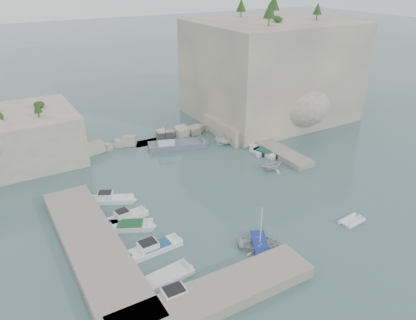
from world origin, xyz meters
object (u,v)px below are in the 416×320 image
motorboat_d (156,250)px  tender_east_d (229,144)px  inflatable_dinghy (351,222)px  motorboat_a (112,202)px  tender_east_b (264,154)px  motorboat_b (128,219)px  motorboat_e (169,278)px  rowboat (260,246)px  tender_east_c (256,150)px  work_boat (177,147)px  motorboat_f (183,297)px  motorboat_c (130,228)px  tender_east_a (271,169)px

motorboat_d → tender_east_d: size_ratio=1.24×
inflatable_dinghy → motorboat_a: bearing=135.0°
tender_east_b → motorboat_b: bearing=88.8°
motorboat_e → rowboat: bearing=-9.0°
tender_east_c → work_boat: bearing=69.5°
motorboat_b → inflatable_dinghy: 24.49m
work_boat → motorboat_f: bearing=-98.0°
rowboat → tender_east_c: bearing=-8.1°
rowboat → inflatable_dinghy: size_ratio=1.42×
motorboat_d → work_boat: (13.06, 21.56, 0.00)m
motorboat_a → tender_east_d: (21.54, 7.66, 0.00)m
motorboat_a → work_boat: 17.35m
inflatable_dinghy → tender_east_d: size_ratio=0.66×
motorboat_f → tender_east_c: motorboat_f is taller
motorboat_a → inflatable_dinghy: size_ratio=1.78×
motorboat_a → rowboat: size_ratio=1.25×
inflatable_dinghy → tender_east_d: bearing=83.5°
tender_east_c → tender_east_d: tender_east_d is taller
motorboat_c → motorboat_f: motorboat_f is taller
tender_east_a → tender_east_c: size_ratio=0.65×
tender_east_b → work_boat: (-10.08, 8.81, 0.00)m
tender_east_b → inflatable_dinghy: bearing=156.0°
tender_east_b → tender_east_d: (-2.36, 5.97, 0.00)m
motorboat_b → tender_east_a: 21.34m
motorboat_d → motorboat_f: 7.03m
work_boat → rowboat: bearing=-80.9°
motorboat_a → rowboat: (9.93, -15.75, 0.00)m
motorboat_e → rowboat: size_ratio=1.09×
motorboat_b → motorboat_f: 13.62m
tender_east_a → tender_east_b: bearing=-23.0°
motorboat_b → motorboat_f: bearing=-96.8°
motorboat_b → work_boat: 20.12m
motorboat_b → work_boat: bearing=41.9°
motorboat_b → tender_east_b: size_ratio=0.98×
motorboat_b → motorboat_e: bearing=-97.1°
motorboat_f → work_boat: work_boat is taller
tender_east_b → motorboat_d: bearing=103.1°
motorboat_d → tender_east_d: bearing=38.5°
motorboat_d → motorboat_a: bearing=90.4°
motorboat_e → motorboat_f: size_ratio=0.80×
motorboat_c → tender_east_a: bearing=35.1°
tender_east_c → tender_east_d: 4.73m
motorboat_c → tender_east_b: 25.24m
motorboat_e → inflatable_dinghy: (20.96, -2.07, 0.00)m
tender_east_d → motorboat_e: bearing=148.5°
motorboat_f → motorboat_a: bearing=91.7°
motorboat_d → tender_east_a: (20.89, 8.21, 0.00)m
tender_east_c → motorboat_b: bearing=123.3°
motorboat_c → rowboat: (10.01, -9.52, 0.00)m
rowboat → work_boat: size_ratio=0.45×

